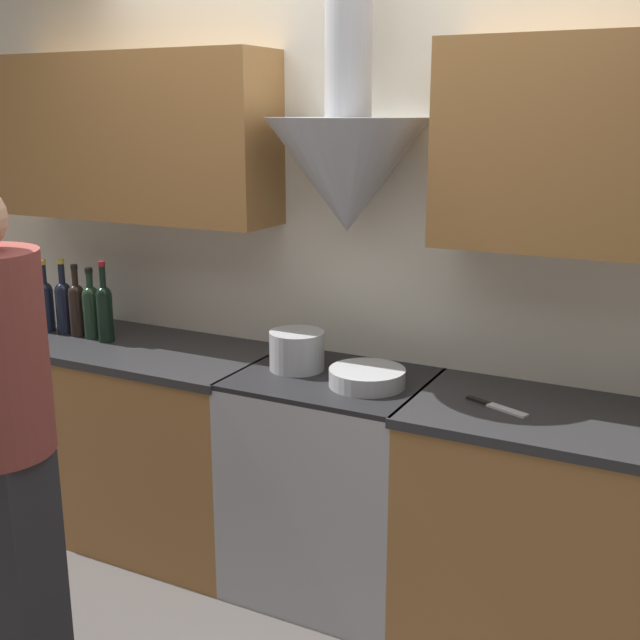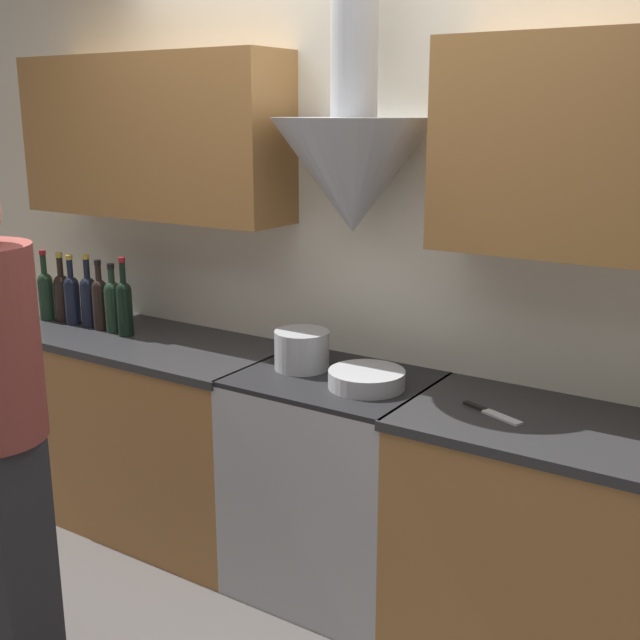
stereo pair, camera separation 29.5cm
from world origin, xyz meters
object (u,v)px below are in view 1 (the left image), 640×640
Objects in this scene: wine_bottle_1 at (34,301)px; wine_bottle_2 at (46,303)px; wine_bottle_4 at (77,307)px; wine_bottle_3 at (64,304)px; stock_pot at (297,350)px; stove_range at (332,483)px; wine_bottle_0 at (16,299)px; wine_bottle_5 at (91,309)px; mixing_bowl at (367,377)px; wine_bottle_6 at (105,310)px.

wine_bottle_1 and wine_bottle_2 have the same top height.
wine_bottle_2 reaches higher than wine_bottle_4.
wine_bottle_3 is 1.22m from stock_pot.
stove_range is at bearing -0.27° from wine_bottle_1.
stock_pot is (1.13, 0.02, -0.06)m from wine_bottle_4.
wine_bottle_0 reaches higher than stove_range.
stock_pot is at bearing 0.50° from wine_bottle_1.
stock_pot is (1.49, 0.04, -0.06)m from wine_bottle_0.
wine_bottle_2 is at bearing -178.72° from stock_pot.
wine_bottle_5 reaches higher than mixing_bowl.
wine_bottle_3 is 1.59× the size of stock_pot.
mixing_bowl is (1.55, -0.04, -0.10)m from wine_bottle_3.
stove_range is 2.63× the size of wine_bottle_3.
wine_bottle_5 is at bearing 169.19° from wine_bottle_6.
stove_range is at bearing 0.99° from wine_bottle_6.
wine_bottle_0 is at bearing -176.42° from wine_bottle_2.
wine_bottle_3 is 0.17m from wine_bottle_5.
wine_bottle_2 is at bearing -10.58° from wine_bottle_1.
wine_bottle_1 reaches higher than wine_bottle_4.
wine_bottle_4 is at bearing 2.39° from wine_bottle_2.
wine_bottle_2 is 1.05× the size of wine_bottle_5.
wine_bottle_3 reaches higher than wine_bottle_4.
stove_range is 1.26m from wine_bottle_6.
wine_bottle_6 reaches higher than wine_bottle_2.
wine_bottle_1 is 0.09m from wine_bottle_2.
wine_bottle_0 is 1.03× the size of wine_bottle_1.
wine_bottle_1 is at bearing 18.35° from wine_bottle_0.
wine_bottle_1 is at bearing 179.58° from wine_bottle_3.
mixing_bowl is at bearing -9.77° from stock_pot.
mixing_bowl is (0.33, -0.06, -0.04)m from stock_pot.
wine_bottle_0 is 1.03× the size of wine_bottle_2.
wine_bottle_2 is 1.32m from stock_pot.
wine_bottle_3 is at bearing -179.36° from stock_pot.
stock_pot is at bearing 1.55° from wine_bottle_0.
stove_range is 4.18× the size of stock_pot.
wine_bottle_1 is 1.74m from mixing_bowl.
wine_bottle_4 reaches higher than stock_pot.
stock_pot is at bearing 170.23° from mixing_bowl.
wine_bottle_3 is at bearing -0.42° from wine_bottle_1.
wine_bottle_3 is at bearing 9.10° from wine_bottle_2.
stove_range is at bearing -0.25° from wine_bottle_3.
wine_bottle_0 is (-1.66, -0.02, 0.59)m from stove_range.
stock_pot is (1.22, 0.01, -0.06)m from wine_bottle_3.
wine_bottle_2 is 0.97× the size of wine_bottle_3.
stock_pot is at bearing 1.10° from wine_bottle_4.
wine_bottle_3 is 1.55m from mixing_bowl.
mixing_bowl is (1.74, -0.04, -0.10)m from wine_bottle_1.
wine_bottle_1 is at bearing 179.73° from stove_range.
stove_range is 1.34m from wine_bottle_5.
wine_bottle_2 is 0.93× the size of wine_bottle_6.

